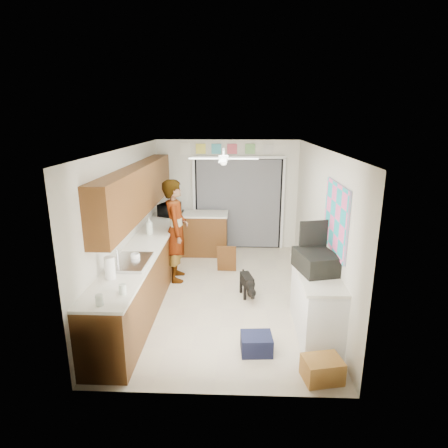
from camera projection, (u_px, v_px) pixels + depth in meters
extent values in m
plane|color=#C0B09B|center=(223.00, 293.00, 6.56)|extent=(5.00, 5.00, 0.00)
plane|color=white|center=(223.00, 148.00, 5.88)|extent=(5.00, 5.00, 0.00)
plane|color=silver|center=(228.00, 195.00, 8.62)|extent=(3.20, 0.00, 3.20)
plane|color=silver|center=(213.00, 292.00, 3.82)|extent=(3.20, 0.00, 3.20)
plane|color=silver|center=(128.00, 224.00, 6.28)|extent=(0.00, 5.00, 5.00)
plane|color=silver|center=(320.00, 226.00, 6.16)|extent=(0.00, 5.00, 5.00)
cube|color=brown|center=(148.00, 268.00, 6.49)|extent=(0.60, 4.80, 0.90)
cube|color=white|center=(147.00, 243.00, 6.36)|extent=(0.62, 4.80, 0.04)
cube|color=brown|center=(138.00, 189.00, 6.32)|extent=(0.32, 4.00, 0.80)
cube|color=silver|center=(131.00, 263.00, 5.39)|extent=(0.50, 0.76, 0.06)
cylinder|color=silver|center=(117.00, 256.00, 5.37)|extent=(0.03, 0.03, 0.22)
cube|color=brown|center=(205.00, 234.00, 8.38)|extent=(1.00, 0.60, 0.90)
cube|color=white|center=(204.00, 214.00, 8.25)|extent=(1.04, 0.64, 0.04)
cube|color=black|center=(238.00, 204.00, 8.64)|extent=(2.00, 0.06, 2.10)
cube|color=slate|center=(238.00, 204.00, 8.60)|extent=(1.90, 0.03, 2.05)
cube|color=white|center=(194.00, 204.00, 8.65)|extent=(0.06, 0.04, 2.10)
cube|color=white|center=(283.00, 205.00, 8.57)|extent=(0.06, 0.04, 2.10)
cube|color=white|center=(239.00, 157.00, 8.32)|extent=(2.10, 0.04, 0.06)
cube|color=#ECE44E|center=(201.00, 149.00, 8.33)|extent=(0.22, 0.02, 0.22)
cube|color=#47ACBD|center=(216.00, 149.00, 8.32)|extent=(0.22, 0.02, 0.22)
cube|color=#D24E5F|center=(232.00, 149.00, 8.30)|extent=(0.22, 0.02, 0.22)
cube|color=#72AD62|center=(250.00, 149.00, 8.29)|extent=(0.22, 0.02, 0.22)
cube|color=beige|center=(268.00, 149.00, 8.27)|extent=(0.22, 0.02, 0.22)
cube|color=silver|center=(185.00, 149.00, 8.34)|extent=(0.22, 0.02, 0.26)
cube|color=white|center=(316.00, 304.00, 5.23)|extent=(0.50, 1.40, 0.90)
cube|color=white|center=(317.00, 273.00, 5.11)|extent=(0.54, 1.44, 0.04)
cube|color=pink|center=(336.00, 218.00, 5.09)|extent=(0.03, 1.15, 0.95)
cube|color=white|center=(224.00, 159.00, 6.12)|extent=(1.14, 1.14, 0.24)
imported|color=black|center=(169.00, 209.00, 8.03)|extent=(0.47, 0.56, 0.27)
imported|color=silver|center=(149.00, 226.00, 6.70)|extent=(0.16, 0.16, 0.33)
imported|color=white|center=(135.00, 257.00, 5.49)|extent=(0.17, 0.17, 0.11)
cylinder|color=silver|center=(123.00, 289.00, 4.45)|extent=(0.09, 0.09, 0.12)
cylinder|color=silver|center=(99.00, 300.00, 4.17)|extent=(0.10, 0.10, 0.13)
cylinder|color=white|center=(110.00, 268.00, 4.85)|extent=(0.17, 0.17, 0.30)
cube|color=black|center=(316.00, 262.00, 5.10)|extent=(0.61, 0.73, 0.27)
cube|color=yellow|center=(316.00, 269.00, 5.13)|extent=(0.57, 0.67, 0.02)
cube|color=black|center=(313.00, 238.00, 5.31)|extent=(0.41, 0.13, 0.50)
cube|color=#C58C3E|center=(322.00, 369.00, 4.36)|extent=(0.50, 0.41, 0.27)
cube|color=black|center=(256.00, 344.00, 4.88)|extent=(0.42, 0.36, 0.25)
cube|color=brown|center=(227.00, 259.00, 7.39)|extent=(0.38, 0.16, 0.56)
imported|color=white|center=(176.00, 231.00, 6.91)|extent=(0.55, 0.75, 1.91)
cube|color=black|center=(247.00, 284.00, 6.41)|extent=(0.36, 0.58, 0.43)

